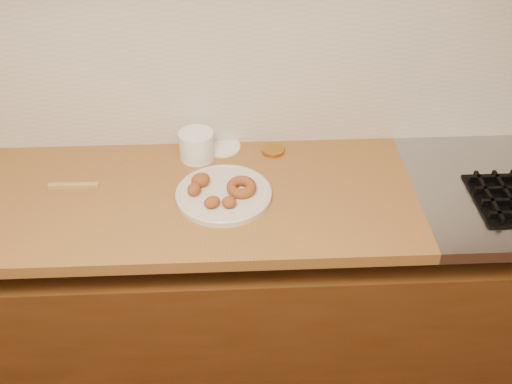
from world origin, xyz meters
TOP-DOWN VIEW (x-y plane):
  - wall_back at (0.00, 2.00)m, footprint 4.00×0.02m
  - base_cabinet at (0.00, 1.69)m, footprint 3.60×0.60m
  - butcher_block at (-0.65, 1.69)m, footprint 2.30×0.62m
  - backsplash at (0.00, 1.99)m, footprint 3.60×0.02m
  - donut_plate at (-0.11, 1.67)m, footprint 0.30×0.30m
  - ring_donut at (-0.05, 1.67)m, footprint 0.10×0.10m
  - fried_dough_chunks at (-0.16, 1.65)m, footprint 0.16×0.17m
  - plastic_tub at (-0.19, 1.89)m, footprint 0.15×0.15m
  - tub_lid at (-0.11, 1.94)m, footprint 0.15×0.15m
  - brass_jar_lid at (0.07, 1.91)m, footprint 0.10×0.10m
  - wooden_utensil at (-0.58, 1.74)m, footprint 0.16×0.02m

SIDE VIEW (x-z plane):
  - base_cabinet at x=0.00m, z-range 0.00..0.77m
  - butcher_block at x=-0.65m, z-range 0.86..0.90m
  - tub_lid at x=-0.11m, z-range 0.90..0.91m
  - wooden_utensil at x=-0.58m, z-range 0.90..0.91m
  - brass_jar_lid at x=0.07m, z-range 0.90..0.91m
  - donut_plate at x=-0.11m, z-range 0.90..0.92m
  - ring_donut at x=-0.05m, z-range 0.91..0.95m
  - fried_dough_chunks at x=-0.16m, z-range 0.92..0.96m
  - plastic_tub at x=-0.19m, z-range 0.90..1.00m
  - backsplash at x=0.00m, z-range 0.90..1.50m
  - wall_back at x=0.00m, z-range 0.00..2.70m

